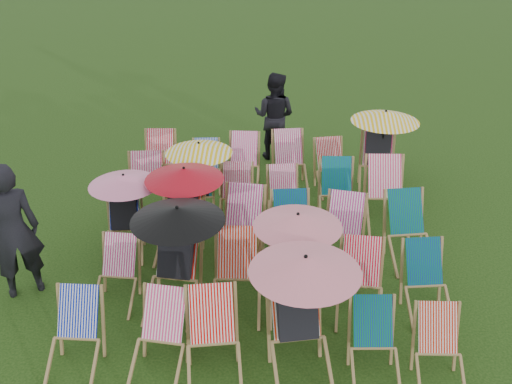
{
  "coord_description": "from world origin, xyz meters",
  "views": [
    {
      "loc": [
        0.25,
        -6.92,
        4.8
      ],
      "look_at": [
        -0.14,
        0.41,
        0.9
      ],
      "focal_mm": 40.0,
      "sensor_mm": 36.0,
      "label": 1
    }
  ],
  "objects_px": {
    "deckchair_5": "(441,353)",
    "person_left": "(12,231)",
    "deckchair_0": "(73,337)",
    "person_rear": "(274,116)",
    "deckchair_29": "(380,149)"
  },
  "relations": [
    {
      "from": "deckchair_5",
      "to": "person_left",
      "type": "xyz_separation_m",
      "value": [
        -5.18,
        1.32,
        0.55
      ]
    },
    {
      "from": "person_left",
      "to": "deckchair_0",
      "type": "bearing_deg",
      "value": 101.13
    },
    {
      "from": "deckchair_5",
      "to": "person_left",
      "type": "bearing_deg",
      "value": 164.2
    },
    {
      "from": "person_left",
      "to": "person_rear",
      "type": "distance_m",
      "value": 5.6
    },
    {
      "from": "deckchair_0",
      "to": "deckchair_5",
      "type": "bearing_deg",
      "value": 0.55
    },
    {
      "from": "deckchair_29",
      "to": "person_left",
      "type": "xyz_separation_m",
      "value": [
        -5.13,
        -3.35,
        0.21
      ]
    },
    {
      "from": "deckchair_0",
      "to": "person_left",
      "type": "bearing_deg",
      "value": 132.09
    },
    {
      "from": "deckchair_0",
      "to": "deckchair_29",
      "type": "distance_m",
      "value": 6.13
    },
    {
      "from": "deckchair_5",
      "to": "deckchair_29",
      "type": "bearing_deg",
      "value": 89.04
    },
    {
      "from": "person_left",
      "to": "person_rear",
      "type": "height_order",
      "value": "person_left"
    },
    {
      "from": "deckchair_0",
      "to": "person_rear",
      "type": "xyz_separation_m",
      "value": [
        2.08,
        5.88,
        0.44
      ]
    },
    {
      "from": "deckchair_29",
      "to": "person_rear",
      "type": "xyz_separation_m",
      "value": [
        -1.9,
        1.22,
        0.13
      ]
    },
    {
      "from": "deckchair_0",
      "to": "deckchair_5",
      "type": "relative_size",
      "value": 1.06
    },
    {
      "from": "deckchair_29",
      "to": "person_rear",
      "type": "distance_m",
      "value": 2.26
    },
    {
      "from": "person_left",
      "to": "deckchair_5",
      "type": "bearing_deg",
      "value": 135.36
    }
  ]
}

